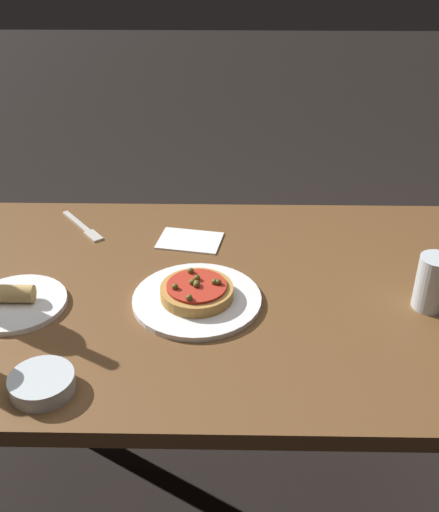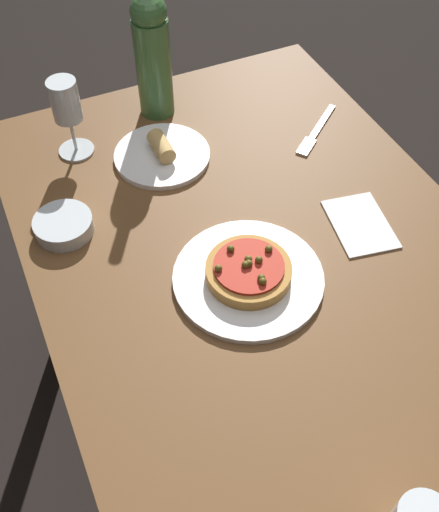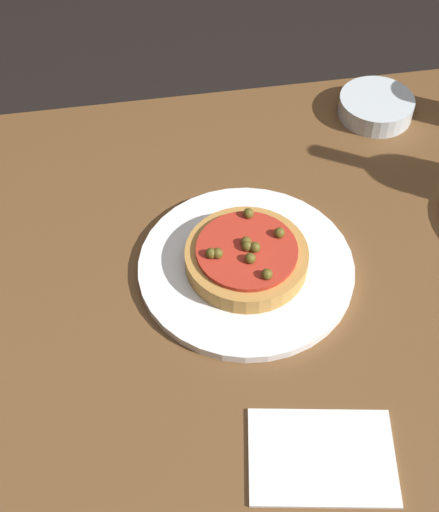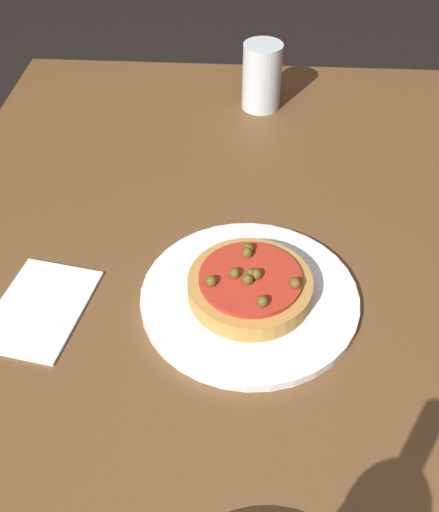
{
  "view_description": "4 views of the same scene",
  "coord_description": "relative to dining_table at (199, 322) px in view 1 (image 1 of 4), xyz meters",
  "views": [
    {
      "loc": [
        -0.07,
        1.09,
        1.47
      ],
      "look_at": [
        -0.05,
        0.02,
        0.83
      ],
      "focal_mm": 42.0,
      "sensor_mm": 36.0,
      "label": 1
    },
    {
      "loc": [
        -0.58,
        0.37,
        1.6
      ],
      "look_at": [
        0.03,
        0.09,
        0.79
      ],
      "focal_mm": 42.0,
      "sensor_mm": 36.0,
      "label": 2
    },
    {
      "loc": [
        -0.13,
        -0.5,
        1.44
      ],
      "look_at": [
        -0.04,
        -0.0,
        0.84
      ],
      "focal_mm": 50.0,
      "sensor_mm": 36.0,
      "label": 3
    },
    {
      "loc": [
        0.51,
        0.05,
        1.3
      ],
      "look_at": [
        -0.04,
        0.01,
        0.77
      ],
      "focal_mm": 42.0,
      "sensor_mm": 36.0,
      "label": 4
    }
  ],
  "objects": [
    {
      "name": "dining_table",
      "position": [
        0.0,
        0.0,
        0.0
      ],
      "size": [
        1.31,
        0.84,
        0.73
      ],
      "color": "brown",
      "rests_on": "ground_plane"
    },
    {
      "name": "side_plate",
      "position": [
        0.38,
        0.07,
        0.1
      ],
      "size": [
        0.21,
        0.21,
        0.05
      ],
      "color": "white",
      "rests_on": "dining_table"
    },
    {
      "name": "dinner_plate",
      "position": [
        0.0,
        0.05,
        0.1
      ],
      "size": [
        0.27,
        0.27,
        0.01
      ],
      "color": "white",
      "rests_on": "dining_table"
    },
    {
      "name": "paper_napkin",
      "position": [
        0.03,
        -0.21,
        0.1
      ],
      "size": [
        0.17,
        0.13,
        0.0
      ],
      "color": "white",
      "rests_on": "dining_table"
    },
    {
      "name": "water_cup",
      "position": [
        -0.49,
        0.06,
        0.15
      ],
      "size": [
        0.07,
        0.07,
        0.12
      ],
      "color": "silver",
      "rests_on": "dining_table"
    },
    {
      "name": "fork",
      "position": [
        0.31,
        -0.27,
        0.1
      ],
      "size": [
        0.14,
        0.17,
        0.0
      ],
      "rotation": [
        0.0,
        0.0,
        2.24
      ],
      "color": "beige",
      "rests_on": "dining_table"
    },
    {
      "name": "ground_plane",
      "position": [
        0.0,
        0.0,
        -0.64
      ],
      "size": [
        14.0,
        14.0,
        0.0
      ],
      "primitive_type": "plane",
      "color": "black"
    },
    {
      "name": "side_bowl",
      "position": [
        0.26,
        0.32,
        0.11
      ],
      "size": [
        0.11,
        0.11,
        0.03
      ],
      "color": "silver",
      "rests_on": "dining_table"
    },
    {
      "name": "pizza",
      "position": [
        0.0,
        0.05,
        0.12
      ],
      "size": [
        0.15,
        0.15,
        0.04
      ],
      "color": "#BC843D",
      "rests_on": "dinner_plate"
    }
  ]
}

